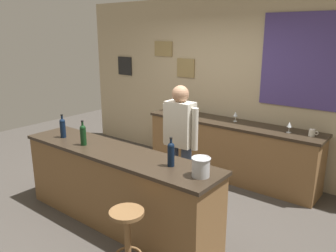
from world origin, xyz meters
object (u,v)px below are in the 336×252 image
object	(u,v)px
wine_bottle_b	(83,134)
ice_bucket	(201,166)
wine_bottle_a	(63,127)
wine_glass_b	(235,114)
bartender	(180,140)
wine_glass_c	(289,125)
bar_stool	(127,233)
wine_glass_a	(188,108)
wine_bottle_c	(171,153)
coffee_mug	(312,133)

from	to	relation	value
wine_bottle_b	ice_bucket	world-z (taller)	wine_bottle_b
wine_bottle_a	wine_glass_b	distance (m)	2.56
bartender	wine_glass_b	world-z (taller)	bartender
bartender	wine_glass_c	xyz separation A→B (m)	(0.92, 1.28, 0.07)
wine_bottle_a	bar_stool	bearing A→B (deg)	-17.92
bar_stool	bartender	bearing A→B (deg)	106.39
wine_bottle_b	wine_glass_b	xyz separation A→B (m)	(0.87, 2.23, -0.05)
wine_bottle_b	wine_glass_a	distance (m)	2.13
wine_bottle_b	wine_glass_c	bearing A→B (deg)	50.62
ice_bucket	wine_glass_b	world-z (taller)	ice_bucket
bartender	bar_stool	xyz separation A→B (m)	(0.40, -1.35, -0.48)
bar_stool	wine_bottle_b	xyz separation A→B (m)	(-1.22, 0.51, 0.60)
wine_bottle_a	wine_bottle_b	size ratio (longest dim) A/B	1.00
wine_bottle_b	wine_glass_b	world-z (taller)	wine_bottle_b
bartender	wine_bottle_b	distance (m)	1.18
wine_glass_c	wine_glass_a	bearing A→B (deg)	179.93
wine_bottle_a	wine_glass_b	bearing A→B (deg)	58.80
ice_bucket	wine_glass_a	xyz separation A→B (m)	(-1.56, 2.03, -0.01)
bar_stool	wine_bottle_c	size ratio (longest dim) A/B	2.22
ice_bucket	wine_glass_a	size ratio (longest dim) A/B	1.21
bartender	wine_glass_c	size ratio (longest dim) A/B	10.45
bartender	ice_bucket	xyz separation A→B (m)	(0.79, -0.75, 0.08)
wine_glass_c	wine_bottle_c	bearing A→B (deg)	-104.19
wine_glass_a	wine_glass_b	distance (m)	0.82
ice_bucket	coffee_mug	world-z (taller)	ice_bucket
bartender	coffee_mug	world-z (taller)	bartender
wine_bottle_c	wine_glass_a	bearing A→B (deg)	120.49
wine_glass_c	wine_bottle_b	bearing A→B (deg)	-129.38
bartender	coffee_mug	size ratio (longest dim) A/B	12.96
bar_stool	coffee_mug	xyz separation A→B (m)	(0.83, 2.65, 0.49)
wine_bottle_b	coffee_mug	xyz separation A→B (m)	(2.04, 2.15, -0.11)
wine_bottle_c	wine_glass_c	xyz separation A→B (m)	(0.51, 2.00, -0.05)
wine_bottle_a	wine_glass_c	size ratio (longest dim) A/B	1.97
wine_glass_c	bartender	bearing A→B (deg)	-125.88
wine_bottle_a	wine_bottle_c	xyz separation A→B (m)	(1.69, 0.09, 0.00)
wine_bottle_a	coffee_mug	world-z (taller)	wine_bottle_a
wine_glass_a	coffee_mug	distance (m)	1.99
ice_bucket	bartender	bearing A→B (deg)	136.49
wine_bottle_a	coffee_mug	size ratio (longest dim) A/B	2.45
ice_bucket	wine_bottle_b	bearing A→B (deg)	-176.73
wine_bottle_b	wine_glass_a	xyz separation A→B (m)	(0.06, 2.13, -0.05)
wine_glass_b	wine_glass_c	distance (m)	0.88
wine_bottle_a	wine_bottle_b	world-z (taller)	same
wine_bottle_a	wine_glass_c	bearing A→B (deg)	43.51
bar_stool	wine_glass_b	world-z (taller)	wine_glass_b
wine_bottle_c	wine_glass_b	size ratio (longest dim) A/B	1.97
bar_stool	wine_glass_c	size ratio (longest dim) A/B	4.39
wine_glass_c	coffee_mug	size ratio (longest dim) A/B	1.24
wine_glass_b	bartender	bearing A→B (deg)	-92.19
wine_bottle_c	wine_glass_a	xyz separation A→B (m)	(-1.18, 2.01, -0.05)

